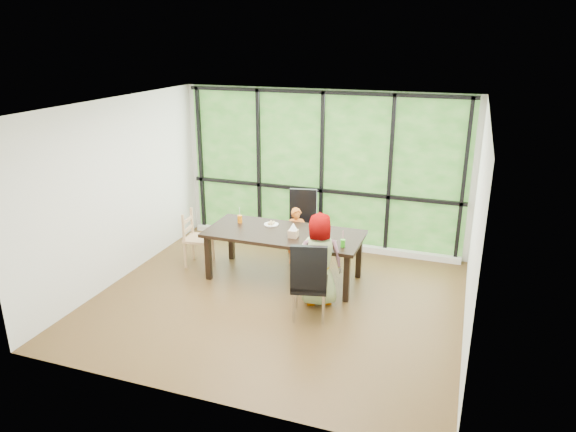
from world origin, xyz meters
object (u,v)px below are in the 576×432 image
object	(u,v)px
child_older	(318,259)
tissue_box	(293,234)
orange_cup	(240,219)
dining_table	(284,255)
green_cup	(343,243)
chair_end_beech	(199,239)
plate_far	(271,224)
child_toddler	(297,236)
plate_near	(319,242)
chair_window_leather	(302,223)
chair_interior_leather	(310,279)

from	to	relation	value
child_older	tissue_box	size ratio (longest dim) A/B	10.04
orange_cup	tissue_box	bearing A→B (deg)	-17.84
dining_table	green_cup	xyz separation A→B (m)	(0.96, -0.26, 0.43)
dining_table	orange_cup	bearing A→B (deg)	167.56
dining_table	orange_cup	distance (m)	0.92
chair_end_beech	tissue_box	distance (m)	1.70
tissue_box	child_older	bearing A→B (deg)	-40.72
dining_table	chair_end_beech	distance (m)	1.46
plate_far	green_cup	bearing A→B (deg)	-21.78
child_toddler	plate_near	bearing A→B (deg)	-72.80
chair_end_beech	plate_near	size ratio (longest dim) A/B	3.82
chair_end_beech	green_cup	xyz separation A→B (m)	(2.42, -0.28, 0.35)
plate_far	chair_window_leather	bearing A→B (deg)	72.38
dining_table	plate_far	bearing A→B (deg)	140.81
chair_window_leather	orange_cup	world-z (taller)	chair_window_leather
child_toddler	plate_far	size ratio (longest dim) A/B	4.14
chair_interior_leather	plate_near	bearing A→B (deg)	-96.09
chair_window_leather	chair_interior_leather	distance (m)	2.12
chair_interior_leather	child_older	xyz separation A→B (m)	(-0.01, 0.40, 0.11)
orange_cup	green_cup	bearing A→B (deg)	-13.99
chair_interior_leather	plate_far	xyz separation A→B (m)	(-0.99, 1.21, 0.22)
chair_interior_leather	chair_window_leather	bearing A→B (deg)	-82.32
child_older	plate_far	world-z (taller)	child_older
dining_table	plate_near	distance (m)	0.75
green_cup	orange_cup	bearing A→B (deg)	166.01
chair_window_leather	chair_interior_leather	xyz separation A→B (m)	(0.75, -1.98, 0.00)
chair_window_leather	chair_end_beech	bearing A→B (deg)	-156.21
orange_cup	child_older	bearing A→B (deg)	-26.60
orange_cup	green_cup	world-z (taller)	orange_cup
plate_far	tissue_box	bearing A→B (deg)	-38.01
child_toddler	orange_cup	size ratio (longest dim) A/B	7.95
chair_window_leather	chair_interior_leather	world-z (taller)	same
plate_near	dining_table	bearing A→B (deg)	161.12
orange_cup	child_toddler	bearing A→B (deg)	28.59
child_older	plate_near	distance (m)	0.38
chair_end_beech	orange_cup	size ratio (longest dim) A/B	7.66
plate_far	green_cup	xyz separation A→B (m)	(1.25, -0.50, 0.05)
child_older	orange_cup	bearing A→B (deg)	-49.39
chair_end_beech	child_toddler	distance (m)	1.57
plate_far	tissue_box	xyz separation A→B (m)	(0.49, -0.38, 0.05)
dining_table	child_toddler	bearing A→B (deg)	90.00
chair_end_beech	child_toddler	xyz separation A→B (m)	(1.46, 0.59, 0.02)
chair_end_beech	child_toddler	world-z (taller)	child_toddler
dining_table	chair_end_beech	world-z (taller)	chair_end_beech
chair_interior_leather	orange_cup	size ratio (longest dim) A/B	9.19
chair_window_leather	chair_end_beech	world-z (taller)	chair_window_leather
plate_near	green_cup	distance (m)	0.36
plate_near	child_older	bearing A→B (deg)	-77.41
child_older	orange_cup	size ratio (longest dim) A/B	11.08
plate_near	green_cup	world-z (taller)	green_cup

